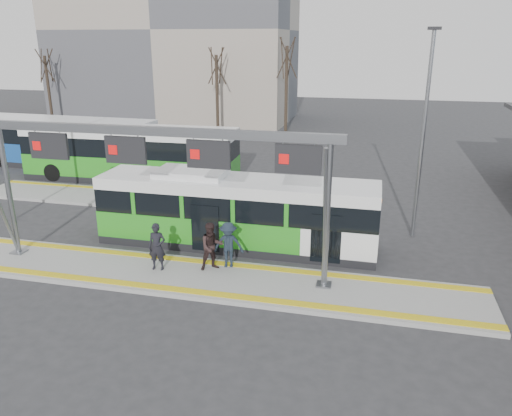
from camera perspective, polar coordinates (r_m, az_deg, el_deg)
The scene contains 17 objects.
ground at distance 18.43m, azimuth -9.79°, elevation -7.70°, with size 120.00×120.00×0.00m, color #2D2D30.
platform_main at distance 18.40m, azimuth -9.80°, elevation -7.49°, with size 22.00×3.00×0.15m, color gray.
platform_second at distance 26.72m, azimuth -11.09°, elevation 0.84°, with size 20.00×3.00×0.15m, color gray.
tactile_main at distance 18.36m, azimuth -9.81°, elevation -7.26°, with size 22.00×2.65×0.02m.
tactile_second at distance 27.70m, azimuth -10.13°, elevation 1.72°, with size 20.00×0.35×0.02m.
gantry at distance 17.35m, azimuth -11.30°, elevation 5.65°, with size 13.00×1.68×5.20m.
apartment_block at distance 55.17m, azimuth -9.26°, elevation 19.62°, with size 24.50×12.50×18.40m.
hero_bus at distance 20.35m, azimuth -2.34°, elevation -0.49°, with size 11.35×2.42×3.12m.
bg_bus_green at distance 30.96m, azimuth -14.17°, elevation 5.98°, with size 12.94×3.04×3.22m.
bg_bus_blue at distance 35.71m, azimuth -20.89°, elevation 6.94°, with size 12.34×3.14×3.20m.
passenger_a at distance 18.36m, azimuth -11.25°, elevation -4.37°, with size 0.64×0.42×1.75m, color black.
passenger_b at distance 18.09m, azimuth -5.08°, elevation -4.38°, with size 0.86×0.67×1.78m, color black.
passenger_c at distance 18.25m, azimuth -3.19°, elevation -4.22°, with size 1.11×0.64×1.72m, color #19232E.
tree_left at distance 45.35m, azimuth -4.55°, elevation 15.83°, with size 1.40×1.40×7.76m.
tree_mid at distance 45.62m, azimuth 3.55°, elevation 16.69°, with size 1.40×1.40×8.62m.
tree_far at distance 53.16m, azimuth -22.92°, elevation 14.73°, with size 1.40×1.40×7.56m.
lamp_east at distance 21.57m, azimuth 18.58°, elevation 8.19°, with size 0.50×0.25×8.58m.
Camera 1 is at (6.79, -15.09, 8.11)m, focal length 35.00 mm.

